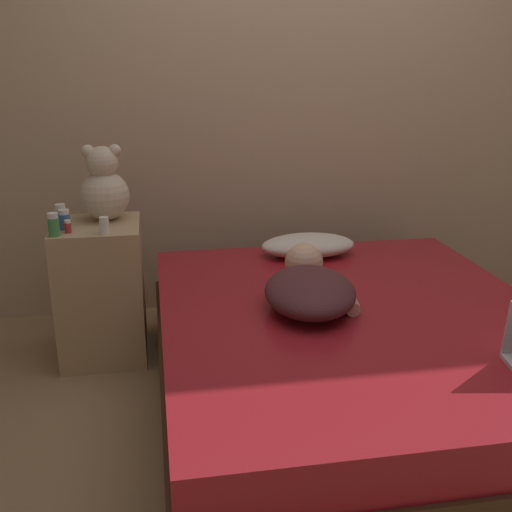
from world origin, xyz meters
The scene contains 12 objects.
ground_plane centered at (0.00, 0.00, 0.00)m, with size 12.00×12.00×0.00m, color #937551.
wall_back centered at (0.00, 1.23, 1.30)m, with size 8.00×0.06×2.60m.
bed centered at (0.00, 0.00, 0.22)m, with size 1.62×1.90×0.43m.
nightstand centered at (-1.07, 0.66, 0.34)m, with size 0.40×0.44×0.68m.
pillow centered at (-0.01, 0.74, 0.49)m, with size 0.49×0.29×0.11m.
person_lying centered at (-0.17, 0.10, 0.51)m, with size 0.46×0.70×0.18m.
teddy_bear centered at (-1.03, 0.74, 0.83)m, with size 0.24×0.24×0.36m.
bottle_white centered at (-1.02, 0.49, 0.71)m, with size 0.04×0.04×0.08m.
bottle_blue centered at (-1.20, 0.59, 0.72)m, with size 0.05×0.05×0.09m.
bottle_green centered at (-1.24, 0.49, 0.73)m, with size 0.05×0.05×0.10m.
bottle_red centered at (-1.18, 0.53, 0.71)m, with size 0.03×0.03×0.06m.
bottle_clear centered at (-1.23, 0.67, 0.73)m, with size 0.05×0.05×0.10m.
Camera 1 is at (-0.80, -2.17, 1.42)m, focal length 42.00 mm.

